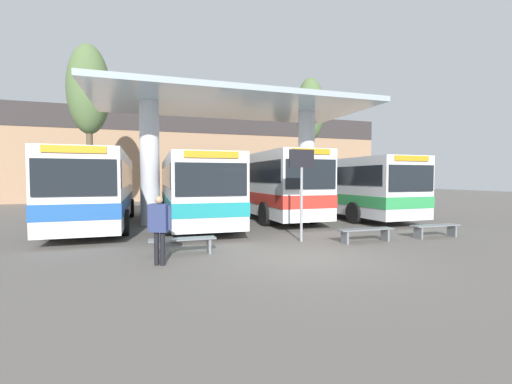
{
  "coord_description": "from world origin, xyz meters",
  "views": [
    {
      "loc": [
        -4.1,
        -8.37,
        2.15
      ],
      "look_at": [
        0.0,
        4.33,
        1.6
      ],
      "focal_mm": 24.0,
      "sensor_mm": 36.0,
      "label": 1
    }
  ],
  "objects": [
    {
      "name": "ground_plane",
      "position": [
        0.0,
        0.0,
        0.0
      ],
      "size": [
        100.0,
        100.0,
        0.0
      ],
      "primitive_type": "plane",
      "color": "#605B56"
    },
    {
      "name": "transit_bus_right_bay",
      "position": [
        2.12,
        9.34,
        1.87
      ],
      "size": [
        2.81,
        10.82,
        3.35
      ],
      "rotation": [
        0.0,
        0.0,
        3.16
      ],
      "color": "white",
      "rests_on": "ground_plane"
    },
    {
      "name": "station_canopy",
      "position": [
        0.0,
        7.87,
        4.88
      ],
      "size": [
        12.83,
        6.67,
        5.83
      ],
      "color": "silver",
      "rests_on": "ground_plane"
    },
    {
      "name": "waiting_bench_mid_platform",
      "position": [
        2.87,
        1.3,
        0.35
      ],
      "size": [
        1.97,
        0.44,
        0.46
      ],
      "color": "slate",
      "rests_on": "ground_plane"
    },
    {
      "name": "poplar_tree_behind_left",
      "position": [
        -7.44,
        15.4,
        7.58
      ],
      "size": [
        2.54,
        2.54,
        10.48
      ],
      "color": "brown",
      "rests_on": "ground_plane"
    },
    {
      "name": "transit_bus_left_bay",
      "position": [
        -6.15,
        8.5,
        1.76
      ],
      "size": [
        2.86,
        10.81,
        3.16
      ],
      "rotation": [
        0.0,
        0.0,
        3.14
      ],
      "color": "silver",
      "rests_on": "ground_plane"
    },
    {
      "name": "pedestrian_waiting",
      "position": [
        -3.8,
        0.29,
        1.04
      ],
      "size": [
        0.6,
        0.43,
        1.71
      ],
      "rotation": [
        0.0,
        0.0,
        -0.49
      ],
      "color": "black",
      "rests_on": "ground_plane"
    },
    {
      "name": "transit_bus_center_bay",
      "position": [
        -1.96,
        7.99,
        1.72
      ],
      "size": [
        2.96,
        10.84,
        3.05
      ],
      "rotation": [
        0.0,
        0.0,
        3.12
      ],
      "color": "silver",
      "rests_on": "ground_plane"
    },
    {
      "name": "townhouse_backdrop",
      "position": [
        0.0,
        24.51,
        4.91
      ],
      "size": [
        40.0,
        0.58,
        8.43
      ],
      "color": "#9E7A5B",
      "rests_on": "ground_plane"
    },
    {
      "name": "parked_car_street",
      "position": [
        5.68,
        21.35,
        1.01
      ],
      "size": [
        4.53,
        2.19,
        2.11
      ],
      "rotation": [
        0.0,
        0.0,
        0.03
      ],
      "color": "#B2B7BC",
      "rests_on": "ground_plane"
    },
    {
      "name": "info_sign_platform",
      "position": [
        0.89,
        2.09,
        2.21
      ],
      "size": [
        0.9,
        0.09,
        3.1
      ],
      "color": "gray",
      "rests_on": "ground_plane"
    },
    {
      "name": "waiting_bench_far_platform",
      "position": [
        -3.14,
        1.3,
        0.35
      ],
      "size": [
        1.85,
        0.44,
        0.46
      ],
      "color": "slate",
      "rests_on": "ground_plane"
    },
    {
      "name": "poplar_tree_behind_right",
      "position": [
        7.2,
        13.97,
        6.86
      ],
      "size": [
        2.04,
        2.04,
        9.31
      ],
      "color": "brown",
      "rests_on": "ground_plane"
    },
    {
      "name": "waiting_bench_near_pillar",
      "position": [
        5.83,
        1.3,
        0.35
      ],
      "size": [
        1.92,
        0.44,
        0.46
      ],
      "color": "slate",
      "rests_on": "ground_plane"
    },
    {
      "name": "transit_bus_far_right_bay",
      "position": [
        6.41,
        9.01,
        1.74
      ],
      "size": [
        3.0,
        11.53,
        3.11
      ],
      "rotation": [
        0.0,
        0.0,
        3.17
      ],
      "color": "silver",
      "rests_on": "ground_plane"
    }
  ]
}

